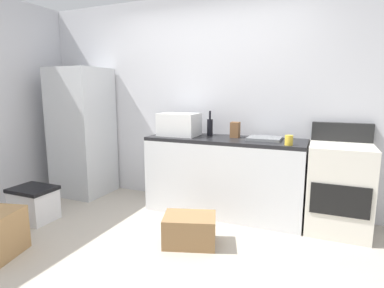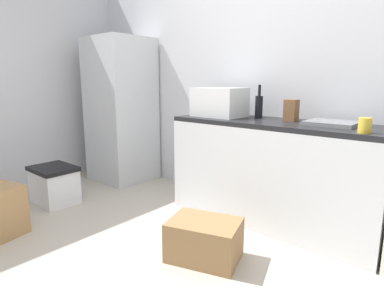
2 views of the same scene
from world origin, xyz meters
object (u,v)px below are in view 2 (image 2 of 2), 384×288
(storage_bin, at_px, (54,185))
(microwave, at_px, (219,102))
(wine_bottle, at_px, (259,106))
(cardboard_box_medium, at_px, (204,240))
(coffee_mug, at_px, (365,125))
(knife_block, at_px, (291,110))
(refrigerator, at_px, (121,111))

(storage_bin, bearing_deg, microwave, 38.07)
(wine_bottle, height_order, cardboard_box_medium, wine_bottle)
(cardboard_box_medium, height_order, storage_bin, storage_bin)
(storage_bin, bearing_deg, coffee_mug, 17.65)
(wine_bottle, xyz_separation_m, coffee_mug, (0.95, -0.33, -0.06))
(knife_block, bearing_deg, wine_bottle, 174.66)
(refrigerator, xyz_separation_m, storage_bin, (0.16, -0.99, -0.68))
(wine_bottle, bearing_deg, refrigerator, -174.70)
(wine_bottle, xyz_separation_m, knife_block, (0.32, -0.03, -0.02))
(refrigerator, relative_size, storage_bin, 3.78)
(coffee_mug, height_order, cardboard_box_medium, coffee_mug)
(microwave, bearing_deg, knife_block, 8.77)
(microwave, distance_m, knife_block, 0.68)
(storage_bin, bearing_deg, knife_block, 29.73)
(refrigerator, relative_size, knife_block, 9.67)
(microwave, bearing_deg, storage_bin, -141.93)
(wine_bottle, distance_m, storage_bin, 2.19)
(knife_block, distance_m, storage_bin, 2.42)
(wine_bottle, relative_size, knife_block, 1.67)
(coffee_mug, relative_size, cardboard_box_medium, 0.21)
(knife_block, relative_size, storage_bin, 0.39)
(knife_block, xyz_separation_m, cardboard_box_medium, (-0.16, -0.96, -0.85))
(cardboard_box_medium, bearing_deg, knife_block, 80.46)
(wine_bottle, distance_m, cardboard_box_medium, 1.33)
(cardboard_box_medium, bearing_deg, wine_bottle, 99.22)
(refrigerator, xyz_separation_m, coffee_mug, (2.78, -0.16, 0.08))
(refrigerator, bearing_deg, storage_bin, -80.89)
(microwave, relative_size, knife_block, 2.56)
(cardboard_box_medium, relative_size, storage_bin, 1.05)
(refrigerator, bearing_deg, cardboard_box_medium, -22.51)
(microwave, distance_m, cardboard_box_medium, 1.34)
(wine_bottle, relative_size, cardboard_box_medium, 0.62)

